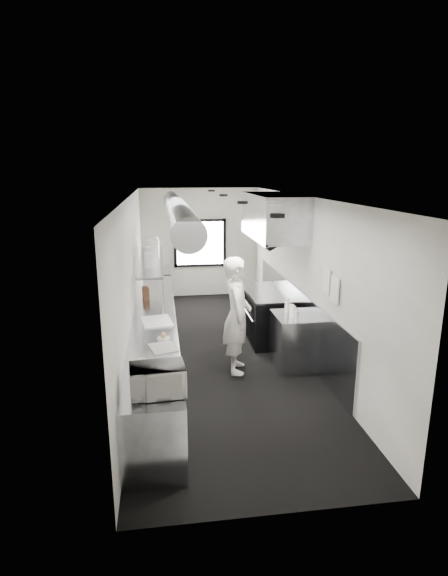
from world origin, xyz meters
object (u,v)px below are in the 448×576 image
object	(u,v)px
plate_stack_d	(152,246)
squeeze_bottle_b	(294,312)
far_work_table	(156,288)
plate_stack_c	(152,249)
prep_counter	(155,344)
microwave	(157,380)
line_cook	(237,315)
range	(268,314)
squeeze_bottle_a	(297,317)
deli_tub_b	(140,364)
knife_block	(146,293)
squeeze_bottle_e	(288,305)
bottle_station	(293,341)
exhaust_hood	(273,216)
pass_shelf	(152,262)
deli_tub_a	(139,379)
squeeze_bottle_d	(287,307)
squeeze_bottle_c	(291,310)
small_plate	(163,338)
plate_stack_b	(152,255)
plate_stack_a	(151,260)
cutting_board	(157,321)

from	to	relation	value
plate_stack_d	squeeze_bottle_b	xyz separation A→B (m)	(2.27, -2.41, -0.75)
far_work_table	plate_stack_c	bearing A→B (deg)	-90.56
prep_counter	plate_stack_c	distance (m)	2.07
microwave	squeeze_bottle_b	world-z (taller)	microwave
far_work_table	microwave	distance (m)	6.33
line_cook	plate_stack_d	distance (m)	2.79
range	squeeze_bottle_a	bearing A→B (deg)	-88.56
deli_tub_b	plate_stack_c	distance (m)	3.62
knife_block	squeeze_bottle_e	distance (m)	2.64
bottle_station	squeeze_bottle_a	distance (m)	0.64
exhaust_hood	pass_shelf	size ratio (longest dim) A/B	0.73
deli_tub_a	squeeze_bottle_d	xyz separation A→B (m)	(2.35, 2.31, 0.04)
bottle_station	squeeze_bottle_c	xyz separation A→B (m)	(-0.07, -0.03, 0.55)
prep_counter	bottle_station	distance (m)	2.31
line_cook	squeeze_bottle_a	size ratio (longest dim) A/B	10.91
small_plate	squeeze_bottle_e	size ratio (longest dim) A/B	1.01
plate_stack_b	plate_stack_a	bearing A→B (deg)	-93.09
exhaust_hood	microwave	distance (m)	4.58
small_plate	squeeze_bottle_c	world-z (taller)	squeeze_bottle_c
line_cook	deli_tub_b	world-z (taller)	line_cook
deli_tub_b	prep_counter	bearing A→B (deg)	85.61
deli_tub_b	plate_stack_d	size ratio (longest dim) A/B	0.42
squeeze_bottle_d	far_work_table	bearing A→B (deg)	120.70
squeeze_bottle_e	squeeze_bottle_b	bearing A→B (deg)	-92.92
plate_stack_d	squeeze_bottle_b	distance (m)	3.40
squeeze_bottle_b	range	bearing A→B (deg)	91.88
squeeze_bottle_b	plate_stack_a	bearing A→B (deg)	153.16
exhaust_hood	squeeze_bottle_d	bearing A→B (deg)	-91.65
far_work_table	pass_shelf	bearing A→B (deg)	-91.07
plate_stack_d	plate_stack_a	bearing A→B (deg)	-90.28
deli_tub_a	bottle_station	bearing A→B (deg)	41.21
deli_tub_a	squeeze_bottle_d	bearing A→B (deg)	44.51
pass_shelf	small_plate	bearing A→B (deg)	-85.85
line_cook	cutting_board	world-z (taller)	line_cook
prep_counter	squeeze_bottle_c	size ratio (longest dim) A/B	30.06
prep_counter	knife_block	world-z (taller)	knife_block
plate_stack_c	squeeze_bottle_b	bearing A→B (deg)	-40.69
plate_stack_a	plate_stack_c	xyz separation A→B (m)	(0.02, 0.79, 0.06)
plate_stack_c	knife_block	bearing A→B (deg)	-106.65
far_work_table	squeeze_bottle_a	size ratio (longest dim) A/B	6.83
range	squeeze_bottle_a	world-z (taller)	squeeze_bottle_a
exhaust_hood	deli_tub_a	xyz separation A→B (m)	(-2.39, -3.54, -1.44)
plate_stack_b	plate_stack_c	size ratio (longest dim) A/B	0.84
pass_shelf	cutting_board	world-z (taller)	pass_shelf
bottle_station	deli_tub_b	bearing A→B (deg)	-144.80
exhaust_hood	deli_tub_b	distance (m)	4.19
deli_tub_a	plate_stack_d	bearing A→B (deg)	88.56
range	bottle_station	distance (m)	1.40
pass_shelf	squeeze_bottle_a	size ratio (longest dim) A/B	17.06
far_work_table	cutting_board	size ratio (longest dim) A/B	2.02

